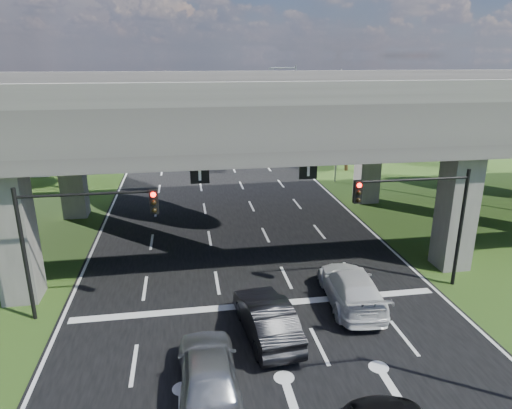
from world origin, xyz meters
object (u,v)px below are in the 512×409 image
object	(u,v)px
signal_left	(75,227)
car_white	(351,287)
signal_right	(422,209)
streetlight_far	(334,118)
car_dark	(266,317)
car_silver	(209,371)
streetlight_beyond	(292,101)

from	to	relation	value
signal_left	car_white	xyz separation A→B (m)	(12.02, -0.94, -3.35)
signal_right	streetlight_far	size ratio (longest dim) A/B	0.60
signal_right	signal_left	size ratio (longest dim) A/B	1.00
signal_right	car_white	world-z (taller)	signal_right
signal_right	car_dark	world-z (taller)	signal_right
streetlight_far	car_white	distance (m)	22.38
car_silver	car_white	bearing A→B (deg)	-144.82
signal_right	car_dark	xyz separation A→B (m)	(-7.98, -2.85, -3.33)
streetlight_beyond	streetlight_far	bearing A→B (deg)	-90.00
signal_left	car_white	bearing A→B (deg)	-4.49
signal_left	car_silver	xyz separation A→B (m)	(5.13, -5.86, -3.30)
streetlight_far	streetlight_beyond	bearing A→B (deg)	90.00
car_silver	streetlight_far	bearing A→B (deg)	-116.60
car_white	car_dark	bearing A→B (deg)	28.65
signal_right	car_silver	size ratio (longest dim) A/B	1.19
car_silver	car_dark	xyz separation A→B (m)	(2.55, 3.01, -0.03)
car_silver	car_white	world-z (taller)	car_silver
signal_right	streetlight_beyond	world-z (taller)	streetlight_beyond
car_silver	car_white	distance (m)	8.47
streetlight_far	car_silver	world-z (taller)	streetlight_far
signal_right	streetlight_beyond	xyz separation A→B (m)	(2.27, 36.06, 1.66)
car_dark	signal_right	bearing A→B (deg)	-166.30
signal_left	streetlight_beyond	xyz separation A→B (m)	(17.92, 36.06, 1.66)
streetlight_far	car_dark	xyz separation A→B (m)	(-10.25, -22.91, -4.99)
streetlight_far	streetlight_beyond	world-z (taller)	same
signal_right	streetlight_beyond	distance (m)	36.17
signal_left	car_silver	bearing A→B (deg)	-48.82
car_dark	car_white	distance (m)	4.75
car_silver	car_dark	bearing A→B (deg)	-130.58
signal_left	car_dark	xyz separation A→B (m)	(7.67, -2.85, -3.33)
streetlight_far	streetlight_beyond	size ratio (longest dim) A/B	1.00
car_silver	signal_left	bearing A→B (deg)	-49.14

